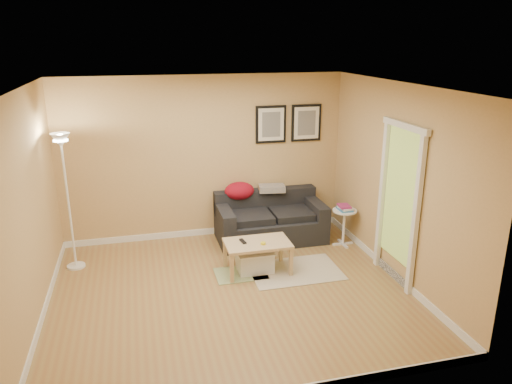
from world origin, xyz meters
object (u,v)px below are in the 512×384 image
book_stack (345,208)px  floor_lamp (69,206)px  sofa (271,218)px  storage_bin (255,261)px  side_table (344,227)px  coffee_table (257,257)px

book_stack → floor_lamp: bearing=-169.2°
sofa → storage_bin: size_ratio=3.39×
sofa → book_stack: (1.05, -0.48, 0.24)m
sofa → floor_lamp: floor_lamp is taller
sofa → side_table: 1.16m
book_stack → side_table: bearing=-49.8°
storage_bin → side_table: size_ratio=0.87×
storage_bin → floor_lamp: bearing=162.9°
coffee_table → side_table: bearing=4.3°
side_table → floor_lamp: 4.07m
sofa → side_table: bearing=-24.5°
storage_bin → floor_lamp: floor_lamp is taller
sofa → book_stack: 1.18m
side_table → book_stack: book_stack is taller
coffee_table → book_stack: 1.69m
coffee_table → side_table: side_table is taller
side_table → coffee_table: bearing=-159.8°
coffee_table → storage_bin: (-0.03, 0.02, -0.07)m
coffee_table → floor_lamp: bearing=146.9°
storage_bin → book_stack: book_stack is taller
sofa → book_stack: sofa is taller
storage_bin → coffee_table: bearing=-28.4°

